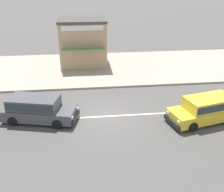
% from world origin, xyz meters
% --- Properties ---
extents(ground_plane, '(160.00, 160.00, 0.00)m').
position_xyz_m(ground_plane, '(0.00, 0.00, 0.00)').
color(ground_plane, '#4C4947').
extents(lane_centre_stripe, '(50.40, 0.14, 0.01)m').
position_xyz_m(lane_centre_stripe, '(0.00, 0.00, 0.00)').
color(lane_centre_stripe, silver).
rests_on(lane_centre_stripe, ground).
extents(kerb_strip, '(68.00, 10.00, 0.15)m').
position_xyz_m(kerb_strip, '(0.00, 9.60, 0.07)').
color(kerb_strip, '#9E9384').
rests_on(kerb_strip, ground).
extents(minivan_dark_grey_0, '(4.91, 2.80, 1.56)m').
position_xyz_m(minivan_dark_grey_0, '(-4.26, 0.04, 0.84)').
color(minivan_dark_grey_0, '#47494F').
rests_on(minivan_dark_grey_0, ground).
extents(minivan_yellow_3, '(4.84, 2.74, 1.56)m').
position_xyz_m(minivan_yellow_3, '(6.24, -1.19, 0.84)').
color(minivan_yellow_3, yellow).
rests_on(minivan_yellow_3, ground).
extents(shopfront_corner_warung, '(4.53, 4.97, 4.44)m').
position_xyz_m(shopfront_corner_warung, '(-1.20, 11.12, 2.38)').
color(shopfront_corner_warung, tan).
rests_on(shopfront_corner_warung, kerb_strip).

